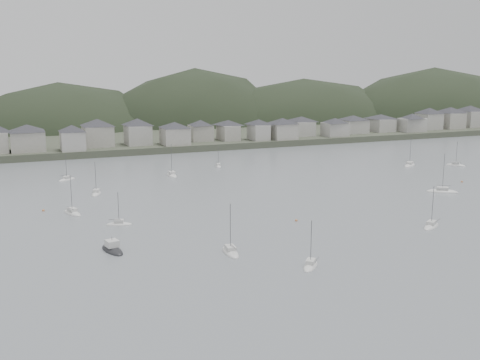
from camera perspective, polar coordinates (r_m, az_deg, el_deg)
name	(u,v)px	position (r m, az deg, el deg)	size (l,w,h in m)	color
ground	(409,295)	(100.83, 16.78, -11.12)	(900.00, 900.00, 0.00)	slate
far_shore_land	(110,125)	(373.18, -13.03, 5.44)	(900.00, 250.00, 3.00)	#383D2D
forested_ridge	(126,150)	(350.50, -11.46, 3.04)	(851.55, 103.94, 102.57)	black
waterfront_town	(251,128)	(279.43, 1.13, 5.34)	(451.48, 28.46, 12.92)	#99968C
sailboat_lead	(72,213)	(154.56, -16.61, -3.22)	(5.16, 8.55, 11.14)	silver
moored_fleet	(182,218)	(143.66, -5.88, -3.88)	(261.18, 177.09, 13.09)	silver
motor_launch_far	(112,250)	(121.62, -12.80, -6.88)	(4.87, 8.99, 4.03)	black
mooring_buoys	(164,214)	(148.93, -7.68, -3.39)	(163.05, 86.45, 0.70)	#CA7843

